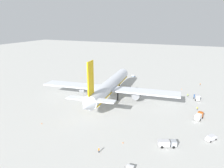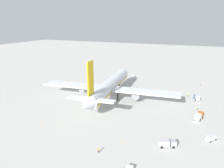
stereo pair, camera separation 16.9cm
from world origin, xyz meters
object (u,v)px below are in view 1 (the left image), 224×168
at_px(service_truck_1, 199,116).
at_px(ground_worker_1, 99,150).
at_px(ground_worker_3, 197,108).
at_px(airliner, 110,86).
at_px(traffic_cone_3, 42,123).
at_px(traffic_cone_2, 81,78).
at_px(traffic_cone_0, 123,142).
at_px(ground_worker_2, 188,95).
at_px(traffic_cone_1, 182,89).
at_px(baggage_cart_0, 133,76).
at_px(ground_worker_0, 200,84).
at_px(service_truck_0, 197,97).
at_px(service_van, 211,138).
at_px(baggage_cart_1, 130,167).
at_px(service_truck_2, 167,143).

bearing_deg(service_truck_1, ground_worker_1, 143.91).
bearing_deg(ground_worker_3, service_truck_1, -173.48).
height_order(airliner, traffic_cone_3, airliner).
relative_size(ground_worker_1, traffic_cone_2, 3.17).
xyz_separation_m(airliner, ground_worker_3, (1.81, -45.69, -6.28)).
bearing_deg(ground_worker_3, traffic_cone_0, 151.62).
relative_size(airliner, ground_worker_2, 44.51).
xyz_separation_m(service_truck_1, traffic_cone_3, (-31.17, 60.24, -1.25)).
xyz_separation_m(airliner, traffic_cone_3, (-39.73, 13.37, -6.91)).
relative_size(airliner, traffic_cone_1, 138.37).
bearing_deg(traffic_cone_1, ground_worker_1, 167.99).
relative_size(ground_worker_1, traffic_cone_0, 3.17).
xyz_separation_m(baggage_cart_0, ground_worker_2, (-31.98, -42.97, 0.13)).
distance_m(service_truck_1, ground_worker_0, 55.28).
xyz_separation_m(service_truck_1, traffic_cone_1, (41.53, 11.72, -1.25)).
height_order(service_truck_0, service_van, service_truck_0).
distance_m(ground_worker_3, traffic_cone_2, 88.01).
distance_m(ground_worker_2, traffic_cone_2, 77.90).
xyz_separation_m(service_truck_0, service_truck_1, (-25.15, -2.02, -0.14)).
xyz_separation_m(service_truck_0, baggage_cart_1, (-68.86, 14.87, -1.02)).
distance_m(service_truck_2, ground_worker_3, 38.63).
relative_size(traffic_cone_2, traffic_cone_3, 1.00).
xyz_separation_m(service_truck_0, traffic_cone_3, (-56.33, 58.21, -1.39)).
xyz_separation_m(service_truck_1, service_van, (-16.91, -4.84, -0.49)).
distance_m(service_truck_1, service_truck_2, 28.92).
height_order(ground_worker_1, traffic_cone_2, ground_worker_1).
height_order(service_truck_1, traffic_cone_2, service_truck_1).
bearing_deg(ground_worker_2, service_truck_0, -126.11).
distance_m(baggage_cart_0, traffic_cone_0, 95.87).
height_order(service_truck_0, baggage_cart_0, service_truck_0).
relative_size(service_truck_2, baggage_cart_0, 1.93).
height_order(service_van, ground_worker_1, service_van).
xyz_separation_m(service_truck_1, service_truck_2, (-27.43, 9.15, -0.19)).
height_order(baggage_cart_1, ground_worker_3, ground_worker_3).
xyz_separation_m(service_truck_0, ground_worker_2, (3.66, 5.01, -0.80)).
relative_size(airliner, baggage_cart_1, 23.73).
bearing_deg(airliner, ground_worker_0, -44.24).
height_order(service_truck_0, traffic_cone_3, service_truck_0).
bearing_deg(ground_worker_3, traffic_cone_3, 125.12).
relative_size(baggage_cart_0, ground_worker_0, 2.06).
distance_m(service_truck_1, traffic_cone_3, 67.84).
height_order(ground_worker_3, traffic_cone_0, ground_worker_3).
xyz_separation_m(airliner, traffic_cone_0, (-39.96, -23.12, -6.91)).
bearing_deg(service_truck_0, traffic_cone_1, 30.64).
bearing_deg(baggage_cart_1, traffic_cone_0, 29.11).
relative_size(service_van, baggage_cart_1, 1.49).
distance_m(baggage_cart_0, traffic_cone_3, 92.54).
height_order(service_truck_0, ground_worker_0, service_truck_0).
bearing_deg(baggage_cart_1, airliner, 29.83).
distance_m(baggage_cart_1, ground_worker_0, 100.18).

